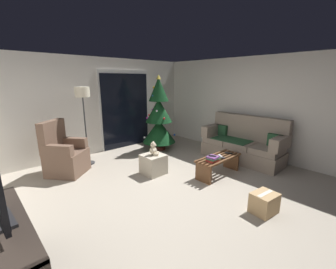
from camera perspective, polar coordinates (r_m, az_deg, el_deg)
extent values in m
plane|color=#9E9384|center=(4.07, 2.63, -14.47)|extent=(7.00, 7.00, 0.00)
cube|color=silver|center=(6.16, -18.06, 6.96)|extent=(5.72, 0.12, 2.50)
cube|color=silver|center=(6.00, 22.51, 6.41)|extent=(0.12, 6.00, 2.50)
cube|color=silver|center=(6.51, -10.89, 6.42)|extent=(1.60, 0.02, 2.20)
cube|color=black|center=(6.50, -10.79, 5.97)|extent=(1.50, 0.02, 2.10)
cube|color=gray|center=(5.72, 18.41, -4.71)|extent=(0.78, 1.91, 0.34)
cube|color=gray|center=(5.39, 24.30, -3.73)|extent=(0.69, 0.61, 0.14)
cube|color=gray|center=(5.63, 18.50, -2.44)|extent=(0.69, 0.61, 0.14)
cube|color=gray|center=(5.93, 13.25, -1.26)|extent=(0.69, 0.61, 0.14)
cube|color=gray|center=(5.82, 20.29, 1.70)|extent=(0.22, 1.90, 0.60)
cube|color=gray|center=(5.27, 27.11, -2.04)|extent=(0.76, 0.21, 0.28)
cube|color=gray|center=(6.03, 11.50, 1.15)|extent=(0.76, 0.21, 0.28)
cube|color=#234C2D|center=(5.71, 16.27, -1.24)|extent=(0.61, 0.91, 0.02)
cube|color=#234C2D|center=(5.47, 26.02, -1.37)|extent=(0.12, 0.32, 0.28)
cube|color=#234C2D|center=(6.07, 13.68, 1.11)|extent=(0.12, 0.32, 0.28)
cube|color=brown|center=(4.58, 14.81, -6.39)|extent=(1.10, 0.05, 0.04)
cube|color=brown|center=(4.62, 13.89, -6.13)|extent=(1.10, 0.05, 0.04)
cube|color=brown|center=(4.67, 12.99, -5.88)|extent=(1.10, 0.05, 0.04)
cube|color=brown|center=(4.71, 12.11, -5.62)|extent=(1.10, 0.05, 0.04)
cube|color=brown|center=(4.76, 11.24, -5.38)|extent=(1.10, 0.05, 0.04)
cube|color=brown|center=(4.37, 9.13, -9.90)|extent=(0.05, 0.36, 0.36)
cube|color=brown|center=(5.12, 16.01, -6.60)|extent=(0.05, 0.36, 0.36)
cube|color=#ADADB2|center=(4.69, 13.39, -5.42)|extent=(0.12, 0.16, 0.02)
cube|color=black|center=(4.90, 15.45, -4.68)|extent=(0.11, 0.16, 0.02)
cube|color=#333338|center=(4.58, 13.60, -5.90)|extent=(0.14, 0.14, 0.02)
cube|color=#A32D28|center=(4.38, 11.49, -6.57)|extent=(0.22, 0.18, 0.04)
cube|color=#337042|center=(4.38, 11.58, -6.09)|extent=(0.24, 0.19, 0.02)
cube|color=#6B3D7A|center=(4.37, 11.54, -5.75)|extent=(0.23, 0.22, 0.03)
cube|color=black|center=(4.36, 11.45, -5.48)|extent=(0.12, 0.16, 0.01)
cylinder|color=#4C1E19|center=(6.31, -2.30, -3.36)|extent=(0.36, 0.36, 0.10)
cylinder|color=brown|center=(6.28, -2.31, -2.40)|extent=(0.08, 0.08, 0.12)
cone|color=#0F3819|center=(6.18, -2.35, 0.94)|extent=(0.92, 0.92, 0.63)
cone|color=#0F3819|center=(6.08, -2.40, 6.23)|extent=(0.73, 0.73, 0.63)
cone|color=#0F3819|center=(6.02, -2.46, 11.65)|extent=(0.54, 0.54, 0.63)
sphere|color=white|center=(6.04, -6.10, -0.75)|extent=(0.06, 0.06, 0.06)
sphere|color=red|center=(6.25, -4.91, 5.03)|extent=(0.06, 0.06, 0.06)
sphere|color=white|center=(5.81, -2.93, 6.12)|extent=(0.06, 0.06, 0.06)
sphere|color=blue|center=(6.25, 1.67, -0.07)|extent=(0.06, 0.06, 0.06)
sphere|color=red|center=(5.82, -0.99, 4.19)|extent=(0.06, 0.06, 0.06)
sphere|color=#B233A5|center=(6.39, -0.37, 3.98)|extent=(0.06, 0.06, 0.06)
sphere|color=blue|center=(5.92, -3.87, 9.95)|extent=(0.06, 0.06, 0.06)
sphere|color=#B233A5|center=(6.13, -5.43, 4.31)|extent=(0.06, 0.06, 0.06)
sphere|color=#B233A5|center=(6.30, -4.00, 6.41)|extent=(0.06, 0.06, 0.06)
sphere|color=gold|center=(6.07, -3.73, 12.06)|extent=(0.06, 0.06, 0.06)
cone|color=#EAD14C|center=(6.02, -2.49, 14.69)|extent=(0.14, 0.14, 0.12)
cube|color=brown|center=(5.16, -24.46, -7.53)|extent=(0.96, 0.96, 0.31)
cube|color=brown|center=(5.08, -24.74, -4.95)|extent=(0.96, 0.96, 0.18)
cube|color=brown|center=(5.12, -27.76, -0.35)|extent=(0.63, 0.56, 0.64)
cube|color=brown|center=(5.23, -23.16, -1.93)|extent=(0.48, 0.54, 0.22)
cube|color=brown|center=(4.79, -26.55, -3.74)|extent=(0.48, 0.54, 0.22)
cylinder|color=#2D2D30|center=(5.60, -19.82, -6.94)|extent=(0.28, 0.28, 0.02)
cylinder|color=#2D2D30|center=(5.38, -20.52, 0.92)|extent=(0.03, 0.03, 1.55)
cylinder|color=beige|center=(5.27, -21.35, 10.23)|extent=(0.32, 0.32, 0.22)
cube|color=black|center=(2.46, -37.41, -18.08)|extent=(0.40, 1.40, 0.04)
cube|color=black|center=(2.66, -36.12, -24.91)|extent=(0.40, 0.04, 0.73)
cube|color=black|center=(2.66, -36.12, -24.91)|extent=(0.40, 1.33, 0.04)
cube|color=#B2A893|center=(4.69, -3.80, -7.67)|extent=(0.44, 0.44, 0.41)
cylinder|color=beige|center=(4.64, -3.04, -4.72)|extent=(0.12, 0.12, 0.06)
cylinder|color=beige|center=(4.55, -3.17, -5.13)|extent=(0.12, 0.12, 0.06)
sphere|color=beige|center=(4.58, -3.87, -4.11)|extent=(0.15, 0.15, 0.15)
sphere|color=beige|center=(4.55, -3.89, -2.68)|extent=(0.11, 0.11, 0.11)
sphere|color=#F4E5C1|center=(4.54, -3.27, -2.81)|extent=(0.04, 0.04, 0.04)
sphere|color=beige|center=(4.57, -3.84, -1.98)|extent=(0.04, 0.04, 0.04)
sphere|color=beige|center=(4.50, -3.96, -2.25)|extent=(0.04, 0.04, 0.04)
sphere|color=beige|center=(4.64, -3.52, -3.72)|extent=(0.06, 0.06, 0.06)
sphere|color=beige|center=(4.51, -3.72, -4.27)|extent=(0.06, 0.06, 0.06)
cube|color=tan|center=(3.72, 23.63, -15.93)|extent=(0.40, 0.35, 0.31)
cube|color=beige|center=(3.65, 23.88, -13.79)|extent=(0.33, 0.10, 0.00)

